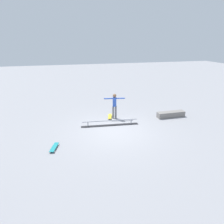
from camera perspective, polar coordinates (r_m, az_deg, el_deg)
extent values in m
plane|color=gray|center=(10.14, 0.76, -5.57)|extent=(60.00, 60.00, 0.00)
cube|color=black|center=(10.70, -0.64, -4.04)|extent=(3.26, 0.54, 0.01)
cylinder|color=gray|center=(10.87, 5.84, -2.94)|extent=(0.04, 0.04, 0.29)
cylinder|color=gray|center=(10.56, -7.32, -3.74)|extent=(0.04, 0.04, 0.29)
cylinder|color=gray|center=(10.58, -0.65, -2.63)|extent=(3.09, 0.33, 0.05)
cube|color=gray|center=(12.35, 17.45, -0.67)|extent=(1.77, 0.42, 0.35)
cylinder|color=slate|center=(11.49, 0.36, -0.11)|extent=(0.13, 0.13, 0.79)
cylinder|color=slate|center=(11.51, 1.14, -0.08)|extent=(0.13, 0.13, 0.79)
cube|color=#2D51B7|center=(11.27, 0.77, 3.11)|extent=(0.23, 0.21, 0.56)
sphere|color=brown|center=(11.16, 0.78, 5.01)|extent=(0.21, 0.21, 0.21)
cylinder|color=#2D51B7|center=(11.18, -1.11, 4.11)|extent=(0.53, 0.16, 0.07)
cylinder|color=#2D51B7|center=(11.25, 2.64, 4.19)|extent=(0.53, 0.16, 0.07)
cube|color=yellow|center=(11.74, -0.66, -1.30)|extent=(0.40, 0.82, 0.02)
cylinder|color=white|center=(12.01, -1.16, -1.04)|extent=(0.04, 0.06, 0.05)
cylinder|color=white|center=(12.01, -0.06, -1.05)|extent=(0.04, 0.06, 0.05)
cylinder|color=white|center=(11.51, -1.28, -2.05)|extent=(0.04, 0.06, 0.05)
cylinder|color=white|center=(11.50, -0.13, -2.07)|extent=(0.04, 0.06, 0.05)
cube|color=teal|center=(8.89, -17.18, -10.14)|extent=(0.41, 0.82, 0.02)
cylinder|color=white|center=(9.17, -17.29, -9.51)|extent=(0.04, 0.06, 0.05)
cylinder|color=white|center=(9.10, -15.91, -9.61)|extent=(0.04, 0.06, 0.05)
cylinder|color=white|center=(8.73, -18.43, -11.29)|extent=(0.04, 0.06, 0.05)
cylinder|color=white|center=(8.66, -16.98, -11.41)|extent=(0.04, 0.06, 0.05)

